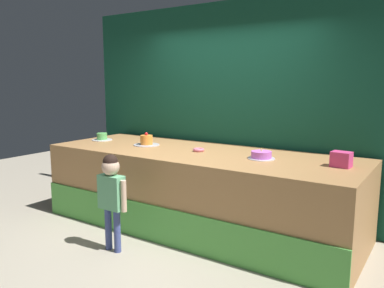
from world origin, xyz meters
TOP-DOWN VIEW (x-y plane):
  - ground_plane at (0.00, 0.00)m, footprint 12.00×12.00m
  - stage_platform at (0.00, 0.67)m, footprint 3.83×1.37m
  - curtain_backdrop at (0.00, 1.45)m, footprint 4.63×0.08m
  - child_figure at (-0.37, -0.41)m, footprint 0.40×0.18m
  - pink_box at (1.63, 0.74)m, footprint 0.20×0.16m
  - donut at (0.00, 0.68)m, footprint 0.14×0.14m
  - cake_left at (-1.63, 0.66)m, footprint 0.29×0.29m
  - cake_center at (-0.81, 0.68)m, footprint 0.34×0.34m
  - cake_right at (0.81, 0.67)m, footprint 0.30×0.30m

SIDE VIEW (x-z plane):
  - ground_plane at x=0.00m, z-range 0.00..0.00m
  - stage_platform at x=0.00m, z-range 0.00..0.94m
  - child_figure at x=-0.37m, z-range 0.15..1.19m
  - donut at x=0.00m, z-range 0.94..0.98m
  - cake_right at x=0.81m, z-range 0.91..1.04m
  - cake_left at x=-1.63m, z-range 0.93..1.03m
  - cake_center at x=-0.81m, z-range 0.91..1.08m
  - pink_box at x=1.63m, z-range 0.94..1.09m
  - curtain_backdrop at x=0.00m, z-range 0.00..2.80m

